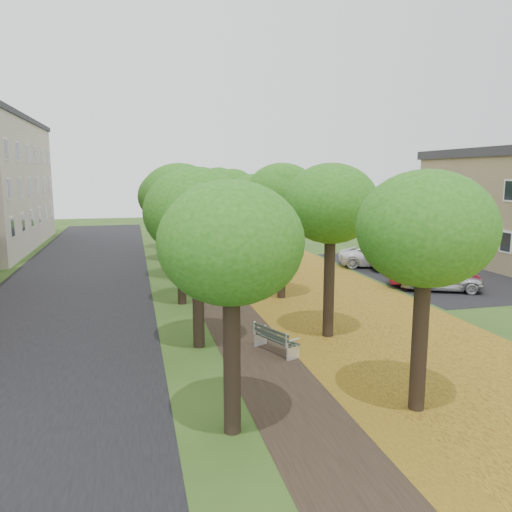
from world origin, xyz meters
TOP-DOWN VIEW (x-y plane):
  - ground at (0.00, 0.00)m, footprint 120.00×120.00m
  - street_asphalt at (-7.50, 15.00)m, footprint 8.00×70.00m
  - footpath at (0.00, 15.00)m, footprint 3.20×70.00m
  - leaf_verge at (5.00, 15.00)m, footprint 7.50×70.00m
  - parking_lot at (13.50, 16.00)m, footprint 9.00×16.00m
  - tree_row_west at (-2.20, 15.00)m, footprint 3.49×33.49m
  - tree_row_east at (2.60, 15.00)m, footprint 3.49×33.49m
  - bench at (0.21, 4.80)m, footprint 1.24×1.94m
  - car_silver at (11.00, 11.42)m, footprint 4.41×3.12m
  - car_red at (11.00, 12.11)m, footprint 4.84×3.38m
  - car_grey at (12.14, 16.33)m, footprint 4.93×3.26m
  - car_white at (11.00, 18.44)m, footprint 5.30×3.53m

SIDE VIEW (x-z plane):
  - ground at x=0.00m, z-range 0.00..0.00m
  - street_asphalt at x=-7.50m, z-range 0.00..0.01m
  - parking_lot at x=13.50m, z-range 0.00..0.01m
  - footpath at x=0.00m, z-range 0.00..0.01m
  - leaf_verge at x=5.00m, z-range 0.00..0.01m
  - bench at x=0.21m, z-range 0.02..0.91m
  - car_grey at x=12.14m, z-range 0.00..1.33m
  - car_white at x=11.00m, z-range 0.00..1.35m
  - car_silver at x=11.00m, z-range 0.00..1.39m
  - car_red at x=11.00m, z-range 0.00..1.51m
  - tree_row_west at x=-2.20m, z-range 1.58..7.78m
  - tree_row_east at x=2.60m, z-range 1.58..7.78m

